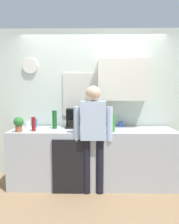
{
  "coord_description": "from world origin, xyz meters",
  "views": [
    {
      "loc": [
        -0.01,
        -2.91,
        1.52
      ],
      "look_at": [
        -0.06,
        0.25,
        1.2
      ],
      "focal_mm": 32.41,
      "sensor_mm": 36.0,
      "label": 1
    }
  ],
  "objects_px": {
    "cup_white_mug": "(28,125)",
    "bottle_green_wine": "(55,120)",
    "cup_blue_mug": "(121,124)",
    "person_at_sink": "(93,131)",
    "coffee_maker": "(71,119)",
    "bottle_red_vinegar": "(34,124)",
    "cup_terracotta_mug": "(102,125)",
    "dish_soap": "(36,123)",
    "bottle_clear_soda": "(112,123)",
    "potted_plant": "(19,123)",
    "bottle_dark_sauce": "(85,124)",
    "bottle_amber_beer": "(82,120)"
  },
  "relations": [
    {
      "from": "cup_white_mug",
      "to": "coffee_maker",
      "type": "bearing_deg",
      "value": -0.48
    },
    {
      "from": "bottle_green_wine",
      "to": "potted_plant",
      "type": "bearing_deg",
      "value": -150.55
    },
    {
      "from": "bottle_amber_beer",
      "to": "cup_blue_mug",
      "type": "height_order",
      "value": "bottle_amber_beer"
    },
    {
      "from": "bottle_amber_beer",
      "to": "cup_white_mug",
      "type": "xyz_separation_m",
      "value": [
        -0.93,
        -0.06,
        -0.07
      ]
    },
    {
      "from": "cup_white_mug",
      "to": "cup_blue_mug",
      "type": "distance_m",
      "value": 1.59
    },
    {
      "from": "bottle_red_vinegar",
      "to": "potted_plant",
      "type": "relative_size",
      "value": 0.96
    },
    {
      "from": "cup_terracotta_mug",
      "to": "bottle_green_wine",
      "type": "bearing_deg",
      "value": -176.15
    },
    {
      "from": "cup_white_mug",
      "to": "potted_plant",
      "type": "distance_m",
      "value": 0.38
    },
    {
      "from": "cup_blue_mug",
      "to": "person_at_sink",
      "type": "bearing_deg",
      "value": -131.97
    },
    {
      "from": "bottle_clear_soda",
      "to": "cup_terracotta_mug",
      "type": "relative_size",
      "value": 3.04
    },
    {
      "from": "bottle_clear_soda",
      "to": "cup_blue_mug",
      "type": "bearing_deg",
      "value": 64.54
    },
    {
      "from": "cup_white_mug",
      "to": "bottle_clear_soda",
      "type": "bearing_deg",
      "value": -13.7
    },
    {
      "from": "bottle_red_vinegar",
      "to": "bottle_green_wine",
      "type": "height_order",
      "value": "bottle_green_wine"
    },
    {
      "from": "bottle_dark_sauce",
      "to": "cup_white_mug",
      "type": "height_order",
      "value": "bottle_dark_sauce"
    },
    {
      "from": "coffee_maker",
      "to": "dish_soap",
      "type": "height_order",
      "value": "coffee_maker"
    },
    {
      "from": "bottle_green_wine",
      "to": "person_at_sink",
      "type": "relative_size",
      "value": 0.19
    },
    {
      "from": "bottle_red_vinegar",
      "to": "cup_terracotta_mug",
      "type": "bearing_deg",
      "value": 14.38
    },
    {
      "from": "coffee_maker",
      "to": "cup_white_mug",
      "type": "height_order",
      "value": "coffee_maker"
    },
    {
      "from": "bottle_dark_sauce",
      "to": "cup_terracotta_mug",
      "type": "bearing_deg",
      "value": 31.1
    },
    {
      "from": "bottle_clear_soda",
      "to": "cup_white_mug",
      "type": "distance_m",
      "value": 1.45
    },
    {
      "from": "bottle_green_wine",
      "to": "potted_plant",
      "type": "xyz_separation_m",
      "value": [
        -0.49,
        -0.28,
        -0.02
      ]
    },
    {
      "from": "bottle_red_vinegar",
      "to": "coffee_maker",
      "type": "bearing_deg",
      "value": 29.05
    },
    {
      "from": "cup_terracotta_mug",
      "to": "dish_soap",
      "type": "height_order",
      "value": "dish_soap"
    },
    {
      "from": "bottle_clear_soda",
      "to": "bottle_amber_beer",
      "type": "bearing_deg",
      "value": 139.7
    },
    {
      "from": "bottle_red_vinegar",
      "to": "potted_plant",
      "type": "xyz_separation_m",
      "value": [
        -0.21,
        -0.06,
        0.02
      ]
    },
    {
      "from": "bottle_clear_soda",
      "to": "dish_soap",
      "type": "bearing_deg",
      "value": 164.52
    },
    {
      "from": "bottle_red_vinegar",
      "to": "cup_terracotta_mug",
      "type": "relative_size",
      "value": 2.39
    },
    {
      "from": "bottle_clear_soda",
      "to": "cup_terracotta_mug",
      "type": "bearing_deg",
      "value": 115.87
    },
    {
      "from": "cup_terracotta_mug",
      "to": "dish_soap",
      "type": "bearing_deg",
      "value": 177.38
    },
    {
      "from": "bottle_green_wine",
      "to": "person_at_sink",
      "type": "xyz_separation_m",
      "value": [
        0.63,
        -0.38,
        -0.11
      ]
    },
    {
      "from": "cup_white_mug",
      "to": "bottle_green_wine",
      "type": "bearing_deg",
      "value": -11.11
    },
    {
      "from": "dish_soap",
      "to": "bottle_dark_sauce",
      "type": "bearing_deg",
      "value": -14.42
    },
    {
      "from": "bottle_clear_soda",
      "to": "person_at_sink",
      "type": "bearing_deg",
      "value": -155.42
    },
    {
      "from": "dish_soap",
      "to": "potted_plant",
      "type": "bearing_deg",
      "value": -111.1
    },
    {
      "from": "bottle_green_wine",
      "to": "bottle_amber_beer",
      "type": "relative_size",
      "value": 1.3
    },
    {
      "from": "bottle_green_wine",
      "to": "cup_blue_mug",
      "type": "relative_size",
      "value": 3.0
    },
    {
      "from": "bottle_clear_soda",
      "to": "person_at_sink",
      "type": "relative_size",
      "value": 0.17
    },
    {
      "from": "coffee_maker",
      "to": "dish_soap",
      "type": "bearing_deg",
      "value": 178.53
    },
    {
      "from": "bottle_amber_beer",
      "to": "bottle_green_wine",
      "type": "bearing_deg",
      "value": -161.46
    },
    {
      "from": "bottle_clear_soda",
      "to": "cup_white_mug",
      "type": "height_order",
      "value": "bottle_clear_soda"
    },
    {
      "from": "bottle_red_vinegar",
      "to": "bottle_clear_soda",
      "type": "bearing_deg",
      "value": -1.32
    },
    {
      "from": "potted_plant",
      "to": "bottle_clear_soda",
      "type": "bearing_deg",
      "value": 1.27
    },
    {
      "from": "bottle_red_vinegar",
      "to": "dish_soap",
      "type": "relative_size",
      "value": 1.22
    },
    {
      "from": "bottle_dark_sauce",
      "to": "potted_plant",
      "type": "distance_m",
      "value": 1.01
    },
    {
      "from": "bottle_clear_soda",
      "to": "bottle_red_vinegar",
      "type": "bearing_deg",
      "value": 178.68
    },
    {
      "from": "coffee_maker",
      "to": "bottle_amber_beer",
      "type": "height_order",
      "value": "coffee_maker"
    },
    {
      "from": "dish_soap",
      "to": "coffee_maker",
      "type": "bearing_deg",
      "value": -1.47
    },
    {
      "from": "cup_terracotta_mug",
      "to": "person_at_sink",
      "type": "xyz_separation_m",
      "value": [
        -0.14,
        -0.43,
        -0.01
      ]
    },
    {
      "from": "bottle_green_wine",
      "to": "cup_blue_mug",
      "type": "height_order",
      "value": "bottle_green_wine"
    },
    {
      "from": "person_at_sink",
      "to": "coffee_maker",
      "type": "bearing_deg",
      "value": 123.92
    }
  ]
}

